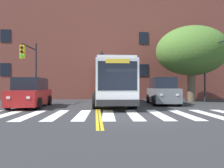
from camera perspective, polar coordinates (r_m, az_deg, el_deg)
ground_plane at (r=10.52m, az=6.11°, el=-8.69°), size 120.00×120.00×0.00m
crosswalk at (r=11.47m, az=2.37°, el=-8.00°), size 15.41×5.06×0.01m
lane_line_yellow_inner at (r=25.34m, az=-4.24°, el=-3.90°), size 0.12×36.00×0.01m
lane_line_yellow_outer at (r=25.34m, az=-3.87°, el=-3.90°), size 0.12×36.00×0.01m
city_bus at (r=17.75m, az=-0.26°, el=0.33°), size 2.95×11.32×3.26m
car_red_near_lane at (r=16.41m, az=-20.40°, el=-2.27°), size 2.18×5.22×2.06m
car_grey_far_lane at (r=18.31m, az=13.06°, el=-1.95°), size 2.51×4.84×2.18m
traffic_light_near_corner at (r=20.90m, az=25.52°, el=5.92°), size 0.65×4.06×5.70m
traffic_light_far_corner at (r=19.01m, az=-20.51°, el=5.26°), size 0.49×3.05×5.22m
traffic_light_overhead at (r=18.91m, az=-2.70°, el=4.33°), size 0.35×3.04×4.65m
street_tree_curbside_large at (r=22.69m, az=19.99°, el=8.06°), size 8.20×7.57×7.27m
building_facade at (r=29.21m, az=6.72°, el=9.56°), size 38.40×7.22×13.21m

